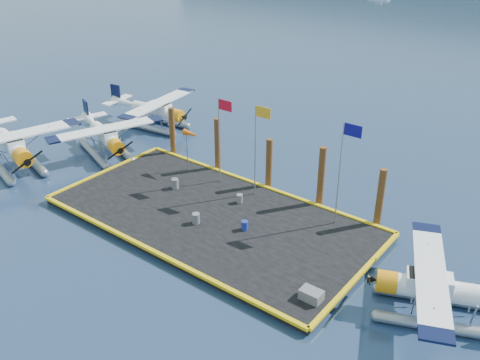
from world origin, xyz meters
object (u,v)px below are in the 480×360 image
Objects in this scene: seaplane_b at (106,139)px; flagpole_blue at (344,160)px; flagpole_yellow at (258,137)px; piling_4 at (380,200)px; drum_2 at (245,225)px; drum_5 at (240,199)px; piling_2 at (269,165)px; flagpole_red at (221,128)px; seaplane_d at (436,292)px; seaplane_a at (12,148)px; drum_3 at (196,218)px; seaplane_c at (156,113)px; piling_1 at (218,146)px; drum_0 at (175,184)px; piling_0 at (172,133)px; crate at (311,295)px; windsock at (191,135)px; piling_3 at (321,178)px.

flagpole_blue reaches higher than seaplane_b.
flagpole_yellow reaches higher than piling_4.
seaplane_b is 15.65m from drum_2.
piling_2 is (0.07, 3.14, 1.21)m from drum_5.
flagpole_red is at bearing 180.00° from flagpole_yellow.
drum_2 is 0.10× the size of flagpole_red.
drum_5 is at bearing -158.72° from piling_4.
seaplane_d reaches higher than drum_2.
flagpole_yellow reaches higher than drum_2.
seaplane_a is 17.56× the size of drum_2.
seaplane_a is 16.49m from drum_3.
seaplane_c is at bearing -176.90° from seaplane_a.
seaplane_b is at bearing -172.56° from flagpole_red.
flagpole_red is 1.43× the size of piling_1.
piling_4 is at bearing 43.20° from drum_2.
drum_0 is 6.15m from piling_0.
drum_2 is 5.80m from flagpole_yellow.
flagpole_blue reaches higher than seaplane_a.
piling_4 is at bearing 0.00° from piling_2.
flagpole_red is 0.97× the size of flagpole_yellow.
seaplane_c is (-1.13, 6.49, 0.00)m from seaplane_b.
seaplane_c is 10.55m from piling_1.
drum_5 is (0.56, 3.58, -0.04)m from drum_3.
flagpole_yellow is at bearing -168.40° from piling_4.
drum_2 is at bearing -38.46° from flagpole_red.
crate is at bearing -25.43° from drum_2.
flagpole_red is (-11.29, 6.94, 3.72)m from crate.
drum_5 is at bearing 13.40° from drum_0.
seaplane_c is at bearing 160.71° from flagpole_yellow.
drum_3 is (13.80, -10.25, -0.66)m from seaplane_c.
seaplane_d is 2.82× the size of windsock.
piling_0 is at bearing 160.60° from drum_5.
crate is (6.37, -3.03, -0.02)m from drum_2.
crate is at bearing -31.57° from flagpole_red.
piling_2 is at bearing 122.77° from seaplane_b.
seaplane_a is 1.69× the size of flagpole_red.
piling_1 reaches higher than windsock.
piling_4 is (-5.43, 5.58, 0.60)m from seaplane_d.
drum_0 is at bearing 169.66° from drum_2.
seaplane_a is 2.35× the size of piling_3.
seaplane_d is 1.42× the size of flagpole_yellow.
windsock is (-0.78, 2.66, 2.48)m from drum_0.
windsock is (-14.03, 6.94, 2.56)m from crate.
windsock is (-2.73, 0.00, -1.17)m from flagpole_red.
drum_3 is at bearing -67.10° from flagpole_red.
flagpole_red reaches higher than crate.
piling_2 is at bearing 131.95° from seaplane_a.
crate is at bearing -71.63° from flagpole_blue.
drum_5 is at bearing 109.42° from seaplane_b.
drum_5 is 0.14× the size of piling_1.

